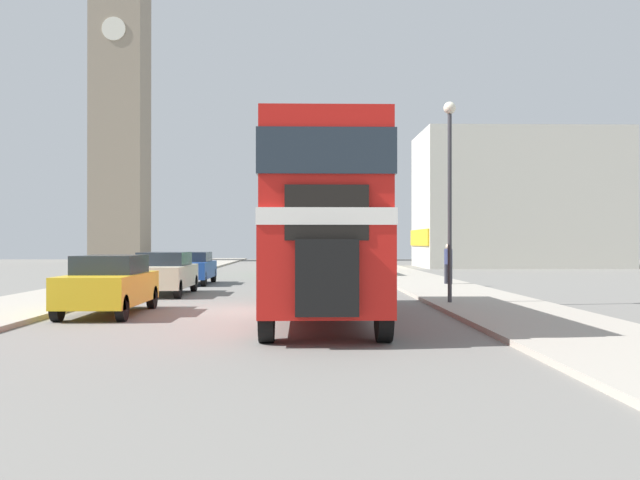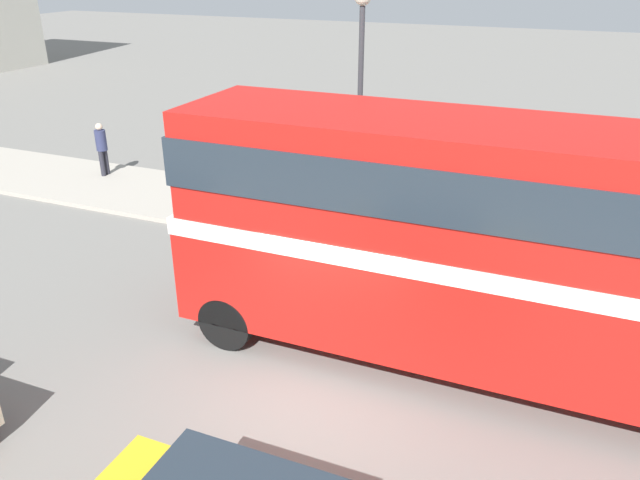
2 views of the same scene
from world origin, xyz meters
name	(u,v)px [view 2 (image 2 of 2)]	position (x,y,z in m)	size (l,w,h in m)	color
ground_plane	(318,392)	(0.00, 0.00, 0.00)	(120.00, 120.00, 0.00)	slate
sidewalk_right	(419,235)	(6.75, 0.00, 0.06)	(3.50, 120.00, 0.12)	#A8A093
double_decker_bus	(473,232)	(1.69, -2.00, 2.56)	(2.49, 10.14, 4.32)	red
pedestrian_walking	(102,146)	(7.42, 10.55, 1.08)	(0.34, 0.34, 1.69)	#282833
street_lamp	(360,86)	(5.56, 1.29, 3.96)	(0.36, 0.36, 5.86)	#38383D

